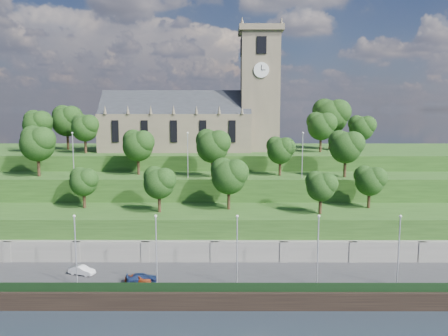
{
  "coord_description": "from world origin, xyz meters",
  "views": [
    {
      "loc": [
        6.48,
        -49.64,
        23.86
      ],
      "look_at": [
        6.33,
        30.0,
        13.23
      ],
      "focal_mm": 35.0,
      "sensor_mm": 36.0,
      "label": 1
    }
  ],
  "objects_px": {
    "church": "(199,116)",
    "car_right": "(142,278)",
    "car_left": "(139,279)",
    "car_middle": "(82,270)"
  },
  "relations": [
    {
      "from": "church",
      "to": "car_right",
      "type": "distance_m",
      "value": 47.1
    },
    {
      "from": "church",
      "to": "car_left",
      "type": "xyz_separation_m",
      "value": [
        -5.27,
        -42.58,
        -19.94
      ]
    },
    {
      "from": "church",
      "to": "car_middle",
      "type": "relative_size",
      "value": 10.77
    },
    {
      "from": "church",
      "to": "car_left",
      "type": "distance_m",
      "value": 47.31
    },
    {
      "from": "church",
      "to": "car_right",
      "type": "relative_size",
      "value": 9.7
    },
    {
      "from": "car_right",
      "to": "church",
      "type": "bearing_deg",
      "value": -19.74
    },
    {
      "from": "car_right",
      "to": "car_left",
      "type": "bearing_deg",
      "value": 101.88
    },
    {
      "from": "car_left",
      "to": "car_middle",
      "type": "xyz_separation_m",
      "value": [
        -8.16,
        2.86,
        0.01
      ]
    },
    {
      "from": "car_middle",
      "to": "car_right",
      "type": "bearing_deg",
      "value": -88.79
    },
    {
      "from": "car_right",
      "to": "car_middle",
      "type": "bearing_deg",
      "value": 59.5
    }
  ]
}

